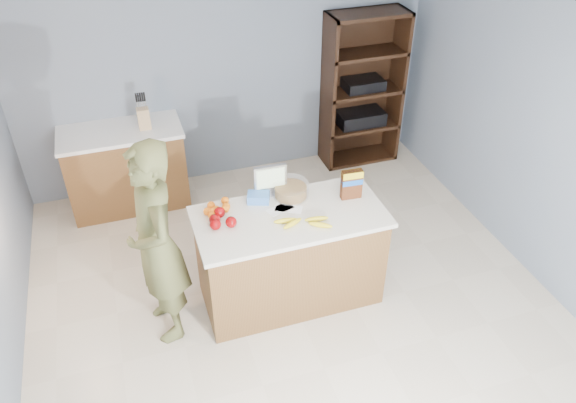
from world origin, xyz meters
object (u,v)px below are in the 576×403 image
object	(u,v)px
shelving_unit	(361,92)
tv	(270,179)
person	(157,245)
cereal_box	(352,182)
counter_peninsula	(290,260)

from	to	relation	value
shelving_unit	tv	world-z (taller)	shelving_unit
person	cereal_box	bearing A→B (deg)	84.70
counter_peninsula	cereal_box	distance (m)	0.86
counter_peninsula	person	distance (m)	1.17
person	tv	xyz separation A→B (m)	(1.01, 0.35, 0.18)
counter_peninsula	tv	distance (m)	0.73
counter_peninsula	tv	size ratio (longest dim) A/B	5.53
cereal_box	shelving_unit	bearing A→B (deg)	63.48
counter_peninsula	shelving_unit	xyz separation A→B (m)	(1.55, 2.05, 0.45)
shelving_unit	cereal_box	xyz separation A→B (m)	(-0.99, -1.97, 0.19)
counter_peninsula	cereal_box	xyz separation A→B (m)	(0.56, 0.07, 0.64)
person	cereal_box	world-z (taller)	person
shelving_unit	counter_peninsula	bearing A→B (deg)	-127.11
person	tv	world-z (taller)	person
tv	cereal_box	xyz separation A→B (m)	(0.63, -0.25, -0.01)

